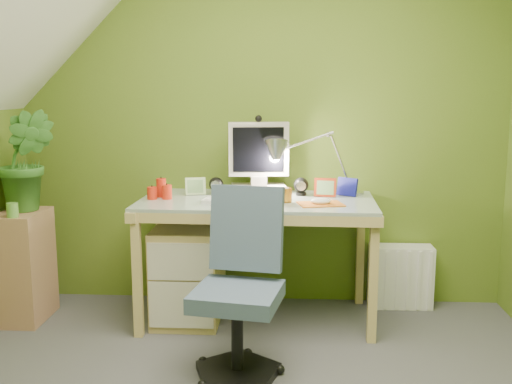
# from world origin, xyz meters

# --- Properties ---
(wall_back) EXTENTS (3.20, 0.01, 2.40)m
(wall_back) POSITION_xyz_m (0.00, 1.60, 1.20)
(wall_back) COLOR #5B7524
(wall_back) RESTS_ON floor
(wall_front) EXTENTS (3.20, 0.01, 2.40)m
(wall_front) POSITION_xyz_m (0.00, -1.60, 1.20)
(wall_front) COLOR #5B7524
(wall_front) RESTS_ON floor
(desk) EXTENTS (1.45, 0.75, 0.76)m
(desk) POSITION_xyz_m (-0.01, 1.23, 0.38)
(desk) COLOR tan
(desk) RESTS_ON floor
(monitor) EXTENTS (0.43, 0.28, 0.55)m
(monitor) POSITION_xyz_m (-0.01, 1.41, 1.04)
(monitor) COLOR #BAB1A8
(monitor) RESTS_ON desk
(speaker_left) EXTENTS (0.11, 0.11, 0.11)m
(speaker_left) POSITION_xyz_m (-0.28, 1.39, 0.82)
(speaker_left) COLOR black
(speaker_left) RESTS_ON desk
(speaker_right) EXTENTS (0.10, 0.10, 0.11)m
(speaker_right) POSITION_xyz_m (0.26, 1.39, 0.82)
(speaker_right) COLOR black
(speaker_right) RESTS_ON desk
(keyboard) EXTENTS (0.48, 0.22, 0.02)m
(keyboard) POSITION_xyz_m (-0.09, 1.09, 0.78)
(keyboard) COLOR silver
(keyboard) RESTS_ON desk
(mousepad) EXTENTS (0.29, 0.23, 0.01)m
(mousepad) POSITION_xyz_m (0.37, 1.09, 0.77)
(mousepad) COLOR #C0641E
(mousepad) RESTS_ON desk
(mouse) EXTENTS (0.13, 0.10, 0.04)m
(mouse) POSITION_xyz_m (0.37, 1.09, 0.78)
(mouse) COLOR white
(mouse) RESTS_ON mousepad
(amber_tumbler) EXTENTS (0.08, 0.08, 0.09)m
(amber_tumbler) POSITION_xyz_m (0.17, 1.15, 0.81)
(amber_tumbler) COLOR #9C6416
(amber_tumbler) RESTS_ON desk
(candle_cluster) EXTENTS (0.16, 0.15, 0.12)m
(candle_cluster) POSITION_xyz_m (-0.61, 1.24, 0.82)
(candle_cluster) COLOR red
(candle_cluster) RESTS_ON desk
(photo_frame_red) EXTENTS (0.14, 0.04, 0.12)m
(photo_frame_red) POSITION_xyz_m (0.41, 1.35, 0.82)
(photo_frame_red) COLOR #AC2F12
(photo_frame_red) RESTS_ON desk
(photo_frame_blue) EXTENTS (0.12, 0.09, 0.11)m
(photo_frame_blue) POSITION_xyz_m (0.55, 1.39, 0.82)
(photo_frame_blue) COLOR navy
(photo_frame_blue) RESTS_ON desk
(photo_frame_green) EXTENTS (0.13, 0.05, 0.11)m
(photo_frame_green) POSITION_xyz_m (-0.41, 1.37, 0.82)
(photo_frame_green) COLOR #B7D693
(photo_frame_green) RESTS_ON desk
(desk_lamp) EXTENTS (0.55, 0.25, 0.59)m
(desk_lamp) POSITION_xyz_m (0.44, 1.41, 1.06)
(desk_lamp) COLOR #B4B4B9
(desk_lamp) RESTS_ON desk
(side_ledge) EXTENTS (0.25, 0.39, 0.69)m
(side_ledge) POSITION_xyz_m (-1.45, 1.14, 0.34)
(side_ledge) COLOR #AB765A
(side_ledge) RESTS_ON floor
(potted_plant) EXTENTS (0.38, 0.33, 0.62)m
(potted_plant) POSITION_xyz_m (-1.42, 1.19, 1.00)
(potted_plant) COLOR #336B23
(potted_plant) RESTS_ON side_ledge
(green_cup) EXTENTS (0.08, 0.08, 0.09)m
(green_cup) POSITION_xyz_m (-1.43, 0.99, 0.73)
(green_cup) COLOR #639F42
(green_cup) RESTS_ON side_ledge
(task_chair) EXTENTS (0.54, 0.54, 0.85)m
(task_chair) POSITION_xyz_m (-0.06, 0.46, 0.42)
(task_chair) COLOR #445670
(task_chair) RESTS_ON floor
(radiator) EXTENTS (0.41, 0.17, 0.41)m
(radiator) POSITION_xyz_m (0.93, 1.50, 0.21)
(radiator) COLOR white
(radiator) RESTS_ON floor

